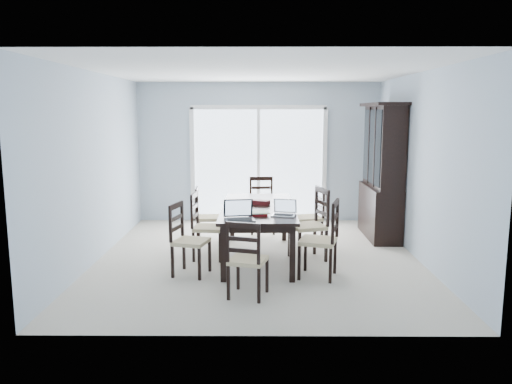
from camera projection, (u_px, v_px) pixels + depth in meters
floor at (258, 258)px, 7.10m from camera, size 5.00×5.00×0.00m
ceiling at (258, 71)px, 6.68m from camera, size 5.00×5.00×0.00m
back_wall at (258, 153)px, 9.36m from camera, size 4.50×0.02×2.60m
wall_left at (96, 167)px, 6.90m from camera, size 0.02×5.00×2.60m
wall_right at (421, 167)px, 6.87m from camera, size 0.02×5.00×2.60m
balcony at (258, 212)px, 10.56m from camera, size 4.50×2.00×0.10m
railing at (259, 178)px, 11.45m from camera, size 4.50×0.06×1.10m
dining_table at (258, 212)px, 6.99m from camera, size 1.00×2.20×0.75m
china_hutch at (382, 173)px, 8.15m from camera, size 0.50×1.38×2.20m
sliding_door at (258, 164)px, 9.37m from camera, size 2.52×0.05×2.18m
chair_left_near at (184, 231)px, 6.31m from camera, size 0.50×0.49×1.06m
chair_left_mid at (202, 219)px, 7.00m from camera, size 0.45×0.44×1.09m
chair_left_far at (204, 210)px, 7.75m from camera, size 0.42×0.41×1.04m
chair_right_near at (326, 231)px, 6.17m from camera, size 0.54×0.53×1.14m
chair_right_mid at (314, 216)px, 6.98m from camera, size 0.56×0.55×1.16m
chair_right_far at (313, 209)px, 7.74m from camera, size 0.48×0.47×1.05m
chair_end_near at (246, 251)px, 5.46m from camera, size 0.48×0.49×1.03m
chair_end_far at (262, 198)px, 8.61m from camera, size 0.44×0.45×1.09m
laptop_dark at (240, 216)px, 6.03m from camera, size 0.40×0.31×0.25m
laptop_silver at (284, 212)px, 6.32m from camera, size 0.33×0.27×0.20m
book_stack at (258, 214)px, 6.37m from camera, size 0.28×0.23×0.04m
cell_phone at (248, 218)px, 6.16m from camera, size 0.10×0.06×0.01m
game_box at (260, 202)px, 7.09m from camera, size 0.28×0.20×0.06m
hot_tub at (212, 188)px, 10.57m from camera, size 1.95×1.77×0.93m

